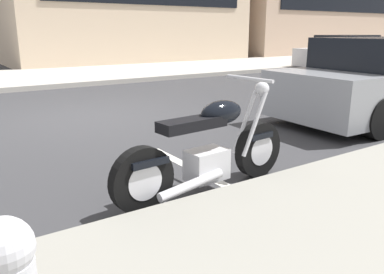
# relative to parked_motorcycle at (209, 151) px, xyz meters

# --- Properties ---
(ground_plane) EXTENTS (260.00, 260.00, 0.00)m
(ground_plane) POSITION_rel_parked_motorcycle_xyz_m (0.23, 3.91, -0.42)
(ground_plane) COLOR #333335
(sidewalk_far_curb) EXTENTS (120.00, 5.00, 0.14)m
(sidewalk_far_curb) POSITION_rel_parked_motorcycle_xyz_m (12.23, 10.48, -0.35)
(sidewalk_far_curb) COLOR #ADA89E
(sidewalk_far_curb) RESTS_ON ground
(parking_stall_stripe) EXTENTS (0.12, 2.20, 0.01)m
(parking_stall_stripe) POSITION_rel_parked_motorcycle_xyz_m (0.23, 0.45, -0.41)
(parking_stall_stripe) COLOR silver
(parking_stall_stripe) RESTS_ON ground
(parked_motorcycle) EXTENTS (2.07, 0.62, 1.10)m
(parked_motorcycle) POSITION_rel_parked_motorcycle_xyz_m (0.00, 0.00, 0.00)
(parked_motorcycle) COLOR black
(parked_motorcycle) RESTS_ON ground
(car_opposite_curb) EXTENTS (4.14, 1.94, 1.36)m
(car_opposite_curb) POSITION_rel_parked_motorcycle_xyz_m (12.14, 7.20, 0.22)
(car_opposite_curb) COLOR silver
(car_opposite_curb) RESTS_ON ground
(townhouse_far_uphill) EXTENTS (9.79, 11.72, 8.12)m
(townhouse_far_uphill) POSITION_rel_parked_motorcycle_xyz_m (31.26, 18.59, 3.64)
(townhouse_far_uphill) COLOR tan
(townhouse_far_uphill) RESTS_ON ground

